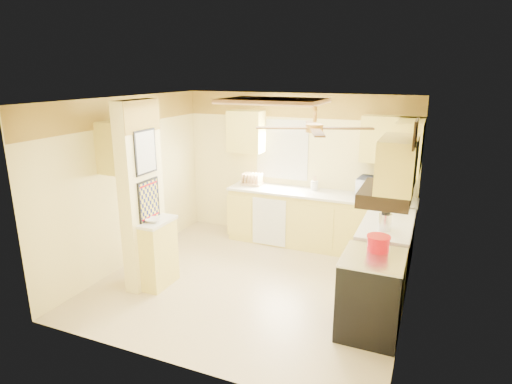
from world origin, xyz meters
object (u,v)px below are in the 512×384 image
at_px(dutch_oven, 378,243).
at_px(stove, 371,294).
at_px(kettle, 385,221).
at_px(microwave, 378,189).
at_px(bowl, 153,220).

bearing_deg(dutch_oven, stove, -95.45).
bearing_deg(kettle, dutch_oven, -89.83).
height_order(stove, kettle, kettle).
distance_m(stove, kettle, 0.99).
height_order(microwave, kettle, microwave).
xyz_separation_m(stove, microwave, (-0.25, 2.13, 0.64)).
relative_size(dutch_oven, kettle, 1.07).
relative_size(microwave, kettle, 2.41).
distance_m(stove, microwave, 2.24).
relative_size(bowl, kettle, 0.79).
xyz_separation_m(stove, kettle, (0.02, 0.80, 0.59)).
bearing_deg(microwave, kettle, 107.44).
distance_m(stove, bowl, 2.86).
height_order(bowl, dutch_oven, dutch_oven).
distance_m(microwave, dutch_oven, 1.97).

